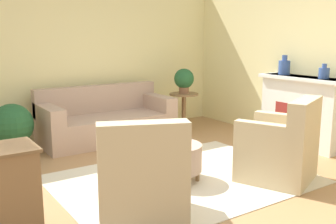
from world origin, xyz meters
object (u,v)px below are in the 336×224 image
armchair_right (282,149)px  potted_plant_floor (12,126)px  vase_mantel_near (284,67)px  vase_mantel_far (324,73)px  couch (106,121)px  side_table (184,105)px  ottoman_table (175,157)px  armchair_left (141,183)px  potted_plant_on_side_table (184,79)px

armchair_right → potted_plant_floor: 3.80m
vase_mantel_near → vase_mantel_far: (0.00, -0.74, -0.04)m
couch → side_table: 1.55m
armchair_right → side_table: (0.59, 2.83, 0.08)m
armchair_right → ottoman_table: size_ratio=1.59×
ottoman_table → vase_mantel_far: vase_mantel_far is taller
couch → vase_mantel_near: 3.11m
couch → side_table: bearing=-5.3°
armchair_left → potted_plant_floor: 2.91m
couch → armchair_right: (0.95, -2.97, 0.07)m
ottoman_table → potted_plant_floor: (-1.41, 2.13, 0.16)m
potted_plant_floor → armchair_right: bearing=-48.9°
ottoman_table → side_table: bearing=51.5°
couch → armchair_left: 3.15m
couch → vase_mantel_near: bearing=-35.8°
armchair_left → ottoman_table: bearing=39.1°
couch → potted_plant_on_side_table: (1.54, -0.14, 0.63)m
side_table → vase_mantel_far: (0.87, -2.33, 0.74)m
vase_mantel_near → potted_plant_floor: (-3.95, 1.62, -0.80)m
vase_mantel_near → potted_plant_on_side_table: (-0.87, 1.59, -0.30)m
side_table → potted_plant_floor: potted_plant_floor is taller
ottoman_table → side_table: (1.67, 2.10, 0.18)m
potted_plant_on_side_table → side_table: bearing=0.0°
potted_plant_on_side_table → potted_plant_floor: potted_plant_on_side_table is taller
ottoman_table → potted_plant_on_side_table: (1.67, 2.10, 0.66)m
vase_mantel_near → potted_plant_on_side_table: vase_mantel_near is taller
armchair_left → ottoman_table: (0.90, 0.73, -0.10)m
vase_mantel_far → ottoman_table: bearing=174.7°
vase_mantel_far → potted_plant_floor: size_ratio=0.29×
couch → potted_plant_floor: (-1.55, -0.11, 0.14)m
vase_mantel_far → side_table: bearing=110.4°
couch → potted_plant_on_side_table: bearing=-5.3°
couch → side_table: size_ratio=3.21×
armchair_right → vase_mantel_far: vase_mantel_far is taller
armchair_right → potted_plant_floor: armchair_right is taller
armchair_left → vase_mantel_near: bearing=19.8°
armchair_right → side_table: size_ratio=1.54×
armchair_left → vase_mantel_far: size_ratio=4.75×
armchair_left → potted_plant_floor: bearing=100.2°
armchair_left → potted_plant_floor: size_ratio=1.36×
potted_plant_floor → armchair_left: bearing=-79.8°
armchair_left → potted_plant_on_side_table: (2.57, 2.83, 0.56)m
armchair_left → armchair_right: (1.98, 0.00, 0.00)m
armchair_right → vase_mantel_far: 1.74m
armchair_right → vase_mantel_far: (1.46, 0.50, 0.82)m
vase_mantel_far → armchair_right: bearing=-161.1°
ottoman_table → vase_mantel_near: vase_mantel_near is taller
armchair_left → potted_plant_floor: armchair_left is taller
vase_mantel_far → potted_plant_floor: bearing=149.1°
side_table → armchair_left: bearing=-132.2°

